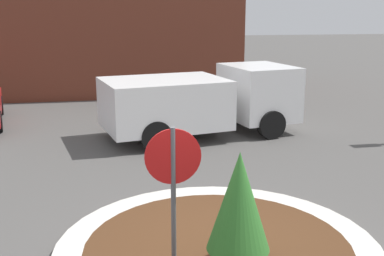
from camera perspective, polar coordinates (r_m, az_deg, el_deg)
The scene contains 6 objects.
ground_plane at distance 7.59m, azimuth 3.05°, elevation -14.71°, with size 120.00×120.00×0.00m, color #514F4C.
traffic_island at distance 7.56m, azimuth 3.05°, elevation -14.18°, with size 4.93×4.93×0.16m.
stop_sign at distance 6.51m, azimuth -2.24°, elevation -5.45°, with size 0.77×0.07×2.12m.
island_shrub at distance 6.56m, azimuth 5.59°, elevation -8.66°, with size 0.87×0.87×1.66m.
utility_truck at distance 14.01m, azimuth 1.11°, elevation 3.39°, with size 5.94×3.39×1.98m.
storefront_building at distance 22.75m, azimuth -8.94°, elevation 11.80°, with size 10.45×6.07×5.70m.
Camera 1 is at (-1.60, -6.47, 3.64)m, focal length 45.00 mm.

